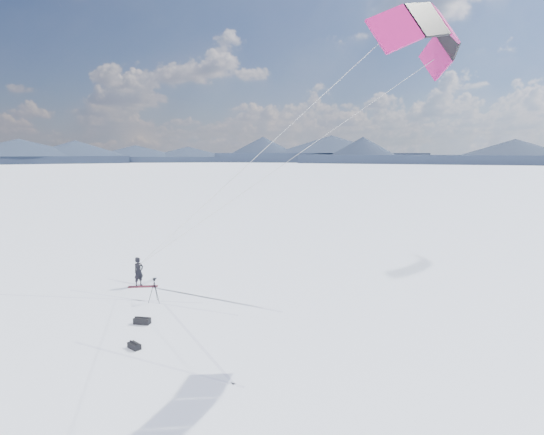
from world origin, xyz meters
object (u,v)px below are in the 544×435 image
Objects in this scene: gear_bag_a at (142,321)px; gear_bag_b at (134,346)px; snowkiter at (139,286)px; snowboard at (143,287)px; tripod at (155,287)px.

gear_bag_b is (1.85, -1.91, -0.03)m from gear_bag_a.
snowkiter is 6.12m from gear_bag_a.
snowkiter is 0.30m from snowboard.
tripod is (2.99, -1.40, 0.84)m from snowkiter.
tripod reaches higher than gear_bag_a.
snowboard is at bearing -84.55° from snowkiter.
snowboard is at bearing 115.90° from gear_bag_a.
gear_bag_b is (3.70, -4.25, -0.72)m from tripod.
snowkiter reaches higher than snowboard.
tripod is 2.07× the size of gear_bag_b.
snowboard is at bearing 153.70° from tripod.
gear_bag_a is 1.28× the size of gear_bag_b.
gear_bag_b is at bearing -81.84° from snowboard.
tripod is at bearing 138.75° from gear_bag_b.
snowkiter reaches higher than gear_bag_a.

